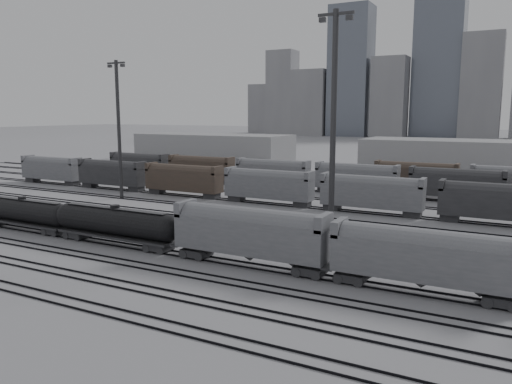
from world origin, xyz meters
The scene contains 14 objects.
ground centered at (0.00, 0.00, 0.00)m, with size 900.00×900.00×0.00m, color #A3A3A7.
tracks centered at (0.00, 17.50, 0.08)m, with size 220.00×71.50×0.16m.
tank_car_a centered at (-28.52, 1.00, 2.36)m, with size 16.52×2.75×4.08m.
tank_car_b centered at (-12.88, 1.00, 2.52)m, with size 17.60×2.93×4.35m.
hopper_car_a centered at (4.36, 1.00, 3.49)m, with size 15.78×3.14×5.64m.
hopper_car_b centered at (20.45, 1.00, 3.30)m, with size 14.95×2.97×5.35m.
light_mast_b centered at (-34.14, 24.89, 12.48)m, with size 3.76×0.60×23.52m.
light_mast_c centered at (7.58, 15.35, 13.92)m, with size 4.20×0.67×26.24m.
bg_string_near centered at (8.00, 32.00, 2.80)m, with size 151.00×3.00×5.60m.
bg_string_mid centered at (18.00, 48.00, 2.80)m, with size 151.00×3.00×5.60m.
warehouse_left centered at (-60.00, 95.00, 4.00)m, with size 50.00×18.00×8.00m, color #97979A.
warehouse_mid centered at (10.00, 95.00, 4.00)m, with size 40.00×18.00×8.00m, color #97979A.
skyline centered at (10.84, 280.00, 34.73)m, with size 316.00×22.40×95.00m.
crane_left centered at (-28.74, 305.00, 57.39)m, with size 42.00×1.80×100.00m.
Camera 1 is at (26.76, -40.22, 14.80)m, focal length 35.00 mm.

